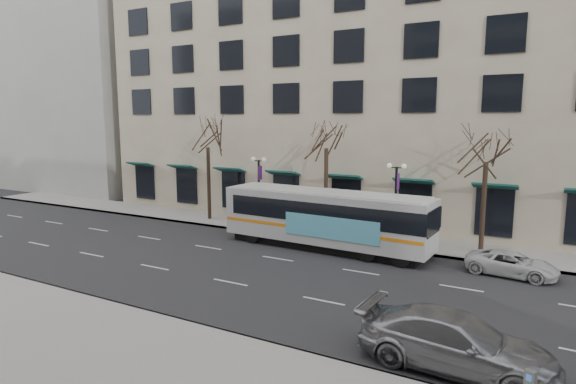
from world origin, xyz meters
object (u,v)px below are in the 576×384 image
Objects in this scene: tree_far_right at (487,145)px; white_pickup at (512,264)px; tree_far_mid at (327,134)px; lamp_post_right at (396,200)px; lamp_post_left at (259,189)px; pay_station at (530,383)px; tree_far_left at (208,135)px; silver_car at (456,342)px; city_bus at (326,218)px.

tree_far_right is 6.94m from white_pickup.
tree_far_mid is 1.64× the size of lamp_post_right.
white_pickup is at bearing -15.47° from tree_far_mid.
pay_station is at bearing -40.45° from lamp_post_left.
tree_far_right is at bearing 2.29° from lamp_post_left.
tree_far_left is 10.00m from tree_far_mid.
pay_station is at bearing -127.32° from silver_car.
lamp_post_left is at bearing 87.24° from white_pickup.
tree_far_left is 1.60× the size of lamp_post_right.
city_bus is (6.49, -2.57, -0.99)m from lamp_post_left.
tree_far_right is 15.40m from lamp_post_left.
tree_far_mid reaches higher than tree_far_right.
tree_far_mid reaches higher than lamp_post_right.
lamp_post_left is at bearing 52.56° from silver_car.
tree_far_left is 1.03× the size of tree_far_right.
tree_far_mid is at bearing 80.83° from white_pickup.
silver_car is at bearing -34.17° from tree_far_left.
tree_far_mid is 6.78× the size of pay_station.
lamp_post_right is 7.75m from white_pickup.
tree_far_mid is 21.71m from pay_station.
tree_far_right is 6.11m from lamp_post_right.
lamp_post_right is 15.14m from silver_car.
lamp_post_left reaches higher than white_pickup.
white_pickup is at bearing -60.13° from tree_far_right.
silver_car is at bearing 163.09° from pay_station.
tree_far_mid reaches higher than pay_station.
tree_far_right is at bearing 6.85° from lamp_post_right.
tree_far_left reaches higher than pay_station.
tree_far_left is 20.00m from tree_far_right.
city_bus is (-3.51, -2.57, -0.99)m from lamp_post_right.
lamp_post_left is 17.25m from white_pickup.
city_bus is 17.55m from pay_station.
pay_station is at bearing -45.19° from city_bus.
silver_car is 1.40× the size of white_pickup.
tree_far_right is 6.39× the size of pay_station.
lamp_post_left is 10.00m from lamp_post_right.
tree_far_right reaches higher than silver_car.
silver_car is at bearing -46.64° from city_bus.
silver_car is (6.08, -13.72, -2.05)m from lamp_post_right.
silver_car reaches higher than white_pickup.
tree_far_left is at bearing -180.00° from tree_far_mid.
lamp_post_left is at bearing -177.71° from tree_far_right.
lamp_post_left is at bearing -173.15° from tree_far_mid.
lamp_post_left is 1.19× the size of white_pickup.
tree_far_right is at bearing -0.00° from tree_far_mid.
lamp_post_right reaches higher than city_bus.
lamp_post_right is 4.46m from city_bus.
pay_station is (3.26, -16.17, -5.36)m from tree_far_right.
lamp_post_left is at bearing 162.99° from pay_station.
tree_far_mid is 6.40m from lamp_post_left.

